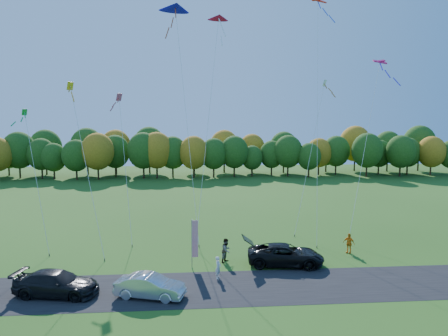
{
  "coord_description": "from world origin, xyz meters",
  "views": [
    {
      "loc": [
        -2.88,
        -29.57,
        10.72
      ],
      "look_at": [
        0.0,
        6.0,
        7.0
      ],
      "focal_mm": 32.0,
      "sensor_mm": 36.0,
      "label": 1
    }
  ],
  "objects": [
    {
      "name": "black_suv",
      "position": [
        4.31,
        0.01,
        0.82
      ],
      "size": [
        6.21,
        3.58,
        1.63
      ],
      "primitive_type": "imported",
      "rotation": [
        0.0,
        0.0,
        1.41
      ],
      "color": "black",
      "rests_on": "ground"
    },
    {
      "name": "silver_sedan",
      "position": [
        -5.56,
        -5.11,
        0.72
      ],
      "size": [
        4.65,
        2.68,
        1.45
      ],
      "primitive_type": "imported",
      "rotation": [
        0.0,
        0.0,
        1.29
      ],
      "color": "silver",
      "rests_on": "ground"
    },
    {
      "name": "kite_delta_blue",
      "position": [
        -3.46,
        9.86,
        12.36
      ],
      "size": [
        3.86,
        10.02,
        24.98
      ],
      "color": "#4C3F33",
      "rests_on": "ground"
    },
    {
      "name": "person_tailgate_a",
      "position": [
        -1.09,
        -2.29,
        0.79
      ],
      "size": [
        0.57,
        0.67,
        1.57
      ],
      "primitive_type": "imported",
      "rotation": [
        0.0,
        0.0,
        1.18
      ],
      "color": "silver",
      "rests_on": "ground"
    },
    {
      "name": "tree_line",
      "position": [
        0.0,
        55.0,
        0.0
      ],
      "size": [
        116.0,
        12.0,
        10.0
      ],
      "primitive_type": null,
      "color": "#1E4711",
      "rests_on": "ground"
    },
    {
      "name": "kite_diamond_green",
      "position": [
        -16.24,
        5.6,
        6.12
      ],
      "size": [
        3.45,
        4.35,
        12.54
      ],
      "color": "#4C3F33",
      "rests_on": "ground"
    },
    {
      "name": "kite_delta_red",
      "position": [
        -1.22,
        9.39,
        11.47
      ],
      "size": [
        3.87,
        10.17,
        23.46
      ],
      "color": "#4C3F33",
      "rests_on": "ground"
    },
    {
      "name": "kite_parafoil_orange",
      "position": [
        9.75,
        9.97,
        12.57
      ],
      "size": [
        5.23,
        12.45,
        25.47
      ],
      "color": "#4C3F33",
      "rests_on": "ground"
    },
    {
      "name": "kite_diamond_white",
      "position": [
        9.45,
        11.0,
        7.86
      ],
      "size": [
        5.39,
        6.95,
        16.23
      ],
      "color": "#4C3F33",
      "rests_on": "ground"
    },
    {
      "name": "person_tailgate_b",
      "position": [
        -0.22,
        1.1,
        0.94
      ],
      "size": [
        1.1,
        1.16,
        1.88
      ],
      "primitive_type": "imported",
      "rotation": [
        0.0,
        0.0,
        0.97
      ],
      "color": "gray",
      "rests_on": "ground"
    },
    {
      "name": "asphalt_strip",
      "position": [
        0.0,
        -4.0,
        0.01
      ],
      "size": [
        90.0,
        6.0,
        0.01
      ],
      "primitive_type": "cube",
      "color": "black",
      "rests_on": "ground"
    },
    {
      "name": "kite_diamond_pink",
      "position": [
        -9.24,
        8.91,
        6.98
      ],
      "size": [
        2.59,
        6.98,
        14.43
      ],
      "color": "#4C3F33",
      "rests_on": "ground"
    },
    {
      "name": "person_east",
      "position": [
        10.35,
        2.45,
        0.86
      ],
      "size": [
        1.0,
        1.01,
        1.71
      ],
      "primitive_type": "imported",
      "rotation": [
        0.0,
        0.0,
        -0.79
      ],
      "color": "orange",
      "rests_on": "ground"
    },
    {
      "name": "feather_flag",
      "position": [
        -2.75,
        -0.1,
        2.31
      ],
      "size": [
        0.5,
        0.07,
        3.79
      ],
      "color": "#999999",
      "rests_on": "ground"
    },
    {
      "name": "ground",
      "position": [
        0.0,
        0.0,
        0.0
      ],
      "size": [
        160.0,
        160.0,
        0.0
      ],
      "primitive_type": "plane",
      "color": "#254E14"
    },
    {
      "name": "dark_truck_a",
      "position": [
        -11.55,
        -4.29,
        0.78
      ],
      "size": [
        5.66,
        3.08,
        1.55
      ],
      "primitive_type": "imported",
      "rotation": [
        0.0,
        0.0,
        1.39
      ],
      "color": "black",
      "rests_on": "ground"
    },
    {
      "name": "kite_diamond_yellow",
      "position": [
        -11.73,
        4.6,
        7.26
      ],
      "size": [
        4.24,
        5.61,
        14.99
      ],
      "color": "#4C3F33",
      "rests_on": "ground"
    },
    {
      "name": "kite_parafoil_rainbow",
      "position": [
        14.26,
        8.62,
        8.93
      ],
      "size": [
        7.51,
        8.18,
        18.15
      ],
      "color": "#4C3F33",
      "rests_on": "ground"
    }
  ]
}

